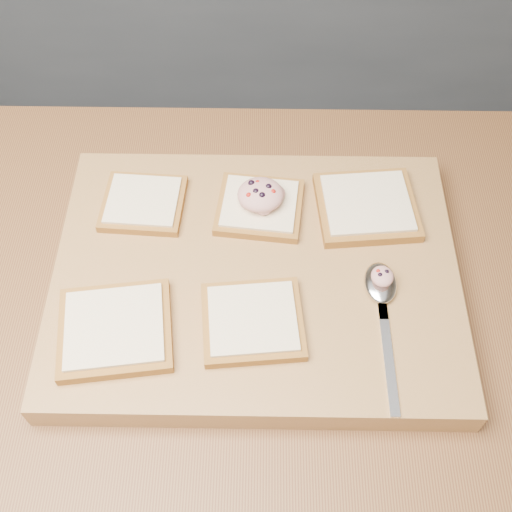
{
  "coord_description": "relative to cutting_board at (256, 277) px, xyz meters",
  "views": [
    {
      "loc": [
        0.17,
        -0.39,
        1.62
      ],
      "look_at": [
        0.17,
        0.06,
        0.97
      ],
      "focal_mm": 45.0,
      "sensor_mm": 36.0,
      "label": 1
    }
  ],
  "objects": [
    {
      "name": "island_counter",
      "position": [
        -0.17,
        -0.06,
        -0.47
      ],
      "size": [
        2.0,
        0.8,
        0.9
      ],
      "color": "slate",
      "rests_on": "ground"
    },
    {
      "name": "spoon",
      "position": [
        0.15,
        -0.04,
        0.03
      ],
      "size": [
        0.04,
        0.2,
        0.01
      ],
      "color": "silver",
      "rests_on": "cutting_board"
    },
    {
      "name": "bread_near_center",
      "position": [
        -0.0,
        -0.08,
        0.03
      ],
      "size": [
        0.13,
        0.12,
        0.02
      ],
      "color": "olive",
      "rests_on": "cutting_board"
    },
    {
      "name": "spoon_salad",
      "position": [
        0.15,
        -0.02,
        0.04
      ],
      "size": [
        0.03,
        0.03,
        0.02
      ],
      "color": "#D48E87",
      "rests_on": "spoon"
    },
    {
      "name": "bread_far_center",
      "position": [
        0.0,
        0.09,
        0.03
      ],
      "size": [
        0.12,
        0.11,
        0.02
      ],
      "color": "olive",
      "rests_on": "cutting_board"
    },
    {
      "name": "bread_far_right",
      "position": [
        0.15,
        0.1,
        0.03
      ],
      "size": [
        0.14,
        0.13,
        0.02
      ],
      "color": "olive",
      "rests_on": "cutting_board"
    },
    {
      "name": "ground",
      "position": [
        -0.17,
        -0.06,
        -0.92
      ],
      "size": [
        4.0,
        4.0,
        0.0
      ],
      "primitive_type": "plane",
      "color": "#515459",
      "rests_on": "ground"
    },
    {
      "name": "cutting_board",
      "position": [
        0.0,
        0.0,
        0.0
      ],
      "size": [
        0.51,
        0.39,
        0.04
      ],
      "primitive_type": "cube",
      "color": "#AA7A48",
      "rests_on": "island_counter"
    },
    {
      "name": "bread_near_left",
      "position": [
        -0.16,
        -0.1,
        0.03
      ],
      "size": [
        0.15,
        0.14,
        0.02
      ],
      "color": "olive",
      "rests_on": "cutting_board"
    },
    {
      "name": "bread_far_left",
      "position": [
        -0.15,
        0.1,
        0.03
      ],
      "size": [
        0.11,
        0.11,
        0.02
      ],
      "color": "olive",
      "rests_on": "cutting_board"
    },
    {
      "name": "tuna_salad_dollop",
      "position": [
        0.0,
        0.1,
        0.05
      ],
      "size": [
        0.06,
        0.06,
        0.03
      ],
      "color": "#D48E87",
      "rests_on": "bread_far_center"
    }
  ]
}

